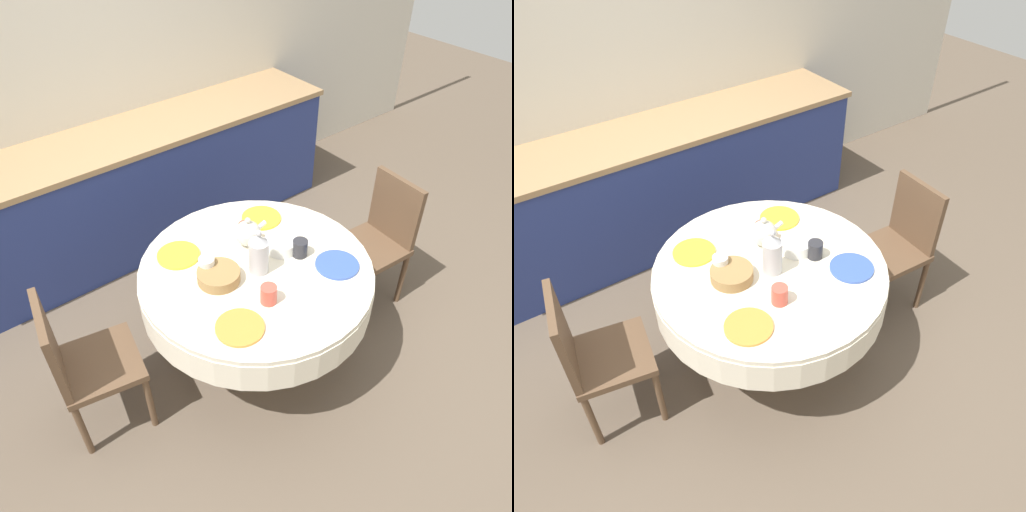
# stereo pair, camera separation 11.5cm
# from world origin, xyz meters

# --- Properties ---
(ground_plane) EXTENTS (12.00, 12.00, 0.00)m
(ground_plane) POSITION_xyz_m (0.00, 0.00, 0.00)
(ground_plane) COLOR brown
(wall_back) EXTENTS (7.00, 0.05, 2.60)m
(wall_back) POSITION_xyz_m (0.00, 1.81, 1.30)
(wall_back) COLOR silver
(wall_back) RESTS_ON ground_plane
(kitchen_counter) EXTENTS (3.24, 0.64, 0.92)m
(kitchen_counter) POSITION_xyz_m (0.00, 1.48, 0.46)
(kitchen_counter) COLOR navy
(kitchen_counter) RESTS_ON ground_plane
(dining_table) EXTENTS (1.27, 1.27, 0.73)m
(dining_table) POSITION_xyz_m (0.00, 0.00, 0.61)
(dining_table) COLOR tan
(dining_table) RESTS_ON ground_plane
(chair_left) EXTENTS (0.43, 0.43, 0.90)m
(chair_left) POSITION_xyz_m (0.97, -0.07, 0.50)
(chair_left) COLOR brown
(chair_left) RESTS_ON ground_plane
(chair_right) EXTENTS (0.47, 0.47, 0.90)m
(chair_right) POSITION_xyz_m (-0.96, 0.19, 0.50)
(chair_right) COLOR brown
(chair_right) RESTS_ON ground_plane
(plate_near_left) EXTENTS (0.24, 0.24, 0.01)m
(plate_near_left) POSITION_xyz_m (-0.33, -0.29, 0.74)
(plate_near_left) COLOR orange
(plate_near_left) RESTS_ON dining_table
(cup_near_left) EXTENTS (0.08, 0.08, 0.10)m
(cup_near_left) POSITION_xyz_m (-0.11, -0.24, 0.78)
(cup_near_left) COLOR #CC4C3D
(cup_near_left) RESTS_ON dining_table
(plate_near_right) EXTENTS (0.24, 0.24, 0.01)m
(plate_near_right) POSITION_xyz_m (0.35, -0.26, 0.74)
(plate_near_right) COLOR #3856AD
(plate_near_right) RESTS_ON dining_table
(cup_near_right) EXTENTS (0.08, 0.08, 0.10)m
(cup_near_right) POSITION_xyz_m (0.25, -0.07, 0.78)
(cup_near_right) COLOR #28282D
(cup_near_right) RESTS_ON dining_table
(plate_far_left) EXTENTS (0.24, 0.24, 0.01)m
(plate_far_left) POSITION_xyz_m (-0.28, 0.34, 0.74)
(plate_far_left) COLOR yellow
(plate_far_left) RESTS_ON dining_table
(cup_far_left) EXTENTS (0.08, 0.08, 0.10)m
(cup_far_left) POSITION_xyz_m (-0.23, 0.13, 0.78)
(cup_far_left) COLOR white
(cup_far_left) RESTS_ON dining_table
(plate_far_right) EXTENTS (0.24, 0.24, 0.01)m
(plate_far_right) POSITION_xyz_m (0.30, 0.32, 0.74)
(plate_far_right) COLOR yellow
(plate_far_right) RESTS_ON dining_table
(cup_far_right) EXTENTS (0.08, 0.08, 0.10)m
(cup_far_right) POSITION_xyz_m (0.11, 0.24, 0.78)
(cup_far_right) COLOR #CC4C3D
(cup_far_right) RESTS_ON dining_table
(coffee_carafe) EXTENTS (0.11, 0.11, 0.27)m
(coffee_carafe) POSITION_xyz_m (-0.01, -0.03, 0.85)
(coffee_carafe) COLOR #B2B2B7
(coffee_carafe) RESTS_ON dining_table
(teapot) EXTENTS (0.20, 0.15, 0.19)m
(teapot) POSITION_xyz_m (0.08, 0.17, 0.82)
(teapot) COLOR silver
(teapot) RESTS_ON dining_table
(bread_basket) EXTENTS (0.23, 0.23, 0.06)m
(bread_basket) POSITION_xyz_m (-0.21, 0.04, 0.77)
(bread_basket) COLOR olive
(bread_basket) RESTS_ON dining_table
(fruit_bowl) EXTENTS (0.19, 0.19, 0.07)m
(fruit_bowl) POSITION_xyz_m (0.21, 0.03, 0.77)
(fruit_bowl) COLOR silver
(fruit_bowl) RESTS_ON dining_table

